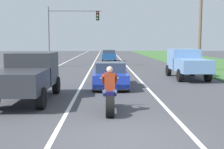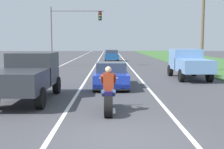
% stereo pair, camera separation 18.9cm
% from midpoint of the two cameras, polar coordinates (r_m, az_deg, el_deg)
% --- Properties ---
extents(ground_plane, '(160.00, 160.00, 0.00)m').
position_cam_midpoint_polar(ground_plane, '(7.51, 1.55, -12.55)').
color(ground_plane, '#424247').
extents(lane_stripe_left_solid, '(0.14, 120.00, 0.01)m').
position_cam_midpoint_polar(lane_stripe_left_solid, '(27.67, -11.84, 1.09)').
color(lane_stripe_left_solid, white).
rests_on(lane_stripe_left_solid, ground).
extents(lane_stripe_right_solid, '(0.14, 120.00, 0.01)m').
position_cam_midpoint_polar(lane_stripe_right_solid, '(27.29, 3.20, 1.14)').
color(lane_stripe_right_solid, white).
rests_on(lane_stripe_right_solid, ground).
extents(lane_stripe_centre_dashed, '(0.14, 120.00, 0.01)m').
position_cam_midpoint_polar(lane_stripe_centre_dashed, '(27.25, -4.37, 1.13)').
color(lane_stripe_centre_dashed, white).
rests_on(lane_stripe_centre_dashed, ground).
extents(motorcycle_with_rider, '(0.70, 2.21, 1.62)m').
position_cam_midpoint_polar(motorcycle_with_rider, '(10.05, -0.99, -4.23)').
color(motorcycle_with_rider, black).
rests_on(motorcycle_with_rider, ground).
extents(sports_car_blue, '(1.84, 4.30, 1.37)m').
position_cam_midpoint_polar(sports_car_blue, '(15.94, -0.66, -0.21)').
color(sports_car_blue, '#1E38B2').
rests_on(sports_car_blue, ground).
extents(pickup_truck_left_lane_dark_grey, '(2.02, 4.80, 1.98)m').
position_cam_midpoint_polar(pickup_truck_left_lane_dark_grey, '(12.65, -16.51, 0.03)').
color(pickup_truck_left_lane_dark_grey, '#2D3035').
rests_on(pickup_truck_left_lane_dark_grey, ground).
extents(pickup_truck_right_shoulder_light_blue, '(2.02, 4.80, 1.98)m').
position_cam_midpoint_polar(pickup_truck_right_shoulder_light_blue, '(20.24, 14.22, 2.32)').
color(pickup_truck_right_shoulder_light_blue, '#6B93C6').
rests_on(pickup_truck_right_shoulder_light_blue, ground).
extents(traffic_light_mast_near, '(5.41, 0.34, 6.00)m').
position_cam_midpoint_polar(traffic_light_mast_near, '(29.91, -9.24, 9.27)').
color(traffic_light_mast_near, gray).
rests_on(traffic_light_mast_near, ground).
extents(utility_pole_roadside, '(0.24, 0.24, 8.19)m').
position_cam_midpoint_polar(utility_pole_roadside, '(25.75, 16.70, 9.70)').
color(utility_pole_roadside, brown).
rests_on(utility_pole_roadside, ground).
extents(distant_car_far_ahead, '(1.80, 4.00, 1.50)m').
position_cam_midpoint_polar(distant_car_far_ahead, '(38.22, -0.75, 3.76)').
color(distant_car_far_ahead, '#194C8C').
rests_on(distant_car_far_ahead, ground).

